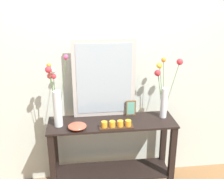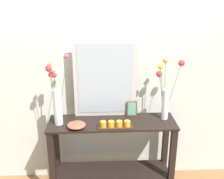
{
  "view_description": "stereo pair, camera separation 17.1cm",
  "coord_description": "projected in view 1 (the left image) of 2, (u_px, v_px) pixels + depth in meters",
  "views": [
    {
      "loc": [
        -0.29,
        -2.36,
        1.98
      ],
      "look_at": [
        0.0,
        0.0,
        1.12
      ],
      "focal_mm": 43.83,
      "sensor_mm": 36.0,
      "label": 1
    },
    {
      "loc": [
        -0.12,
        -2.37,
        1.98
      ],
      "look_at": [
        0.0,
        0.0,
        1.12
      ],
      "focal_mm": 43.83,
      "sensor_mm": 36.0,
      "label": 2
    }
  ],
  "objects": [
    {
      "name": "decorative_bowl",
      "position": [
        77.0,
        126.0,
        2.49
      ],
      "size": [
        0.17,
        0.17,
        0.05
      ],
      "color": "#B24C38",
      "rests_on": "console_table"
    },
    {
      "name": "tall_vase_left",
      "position": [
        56.0,
        99.0,
        2.48
      ],
      "size": [
        0.2,
        0.16,
        0.66
      ],
      "color": "silver",
      "rests_on": "console_table"
    },
    {
      "name": "wall_back",
      "position": [
        108.0,
        57.0,
        2.73
      ],
      "size": [
        6.4,
        0.08,
        2.7
      ],
      "primitive_type": "cube",
      "color": "beige",
      "rests_on": "ground"
    },
    {
      "name": "mirror_leaning",
      "position": [
        104.0,
        79.0,
        2.65
      ],
      "size": [
        0.61,
        0.03,
        0.78
      ],
      "color": "#B7B2AD",
      "rests_on": "console_table"
    },
    {
      "name": "picture_frame_small",
      "position": [
        131.0,
        108.0,
        2.75
      ],
      "size": [
        0.1,
        0.01,
        0.16
      ],
      "color": "brown",
      "rests_on": "console_table"
    },
    {
      "name": "console_table",
      "position": [
        112.0,
        149.0,
        2.74
      ],
      "size": [
        1.23,
        0.37,
        0.79
      ],
      "color": "black",
      "rests_on": "ground"
    },
    {
      "name": "vase_right",
      "position": [
        164.0,
        90.0,
        2.65
      ],
      "size": [
        0.25,
        0.14,
        0.6
      ],
      "color": "silver",
      "rests_on": "console_table"
    },
    {
      "name": "candle_tray",
      "position": [
        116.0,
        125.0,
        2.52
      ],
      "size": [
        0.32,
        0.09,
        0.07
      ],
      "color": "#382316",
      "rests_on": "console_table"
    }
  ]
}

